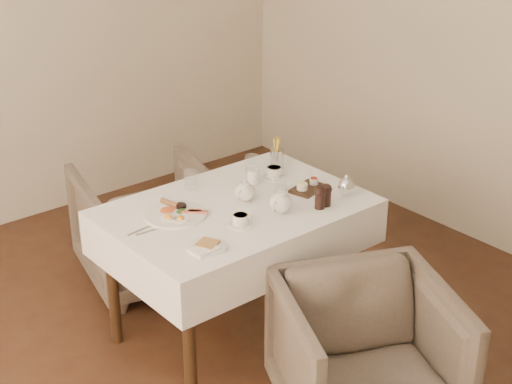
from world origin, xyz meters
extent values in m
cube|color=black|center=(0.37, 0.47, 0.72)|extent=(1.20, 0.80, 0.04)
cube|color=white|center=(0.37, 0.47, 0.64)|extent=(1.28, 0.88, 0.23)
cylinder|color=black|center=(-0.17, 0.81, 0.35)|extent=(0.06, 0.06, 0.70)
cylinder|color=black|center=(0.91, 0.81, 0.35)|extent=(0.06, 0.06, 0.70)
cylinder|color=black|center=(-0.17, 0.13, 0.35)|extent=(0.06, 0.06, 0.70)
cylinder|color=black|center=(0.91, 0.13, 0.35)|extent=(0.06, 0.06, 0.70)
imported|color=brown|center=(0.38, -0.44, 0.34)|extent=(0.98, 0.99, 0.68)
imported|color=brown|center=(0.33, 1.27, 0.35)|extent=(0.89, 0.91, 0.69)
cylinder|color=white|center=(0.07, 0.57, 0.76)|extent=(0.30, 0.30, 0.01)
ellipsoid|color=#CB5724|center=(0.06, 0.62, 0.78)|extent=(0.08, 0.07, 0.03)
cylinder|color=brown|center=(0.11, 0.66, 0.78)|extent=(0.05, 0.11, 0.03)
cylinder|color=black|center=(0.13, 0.61, 0.77)|extent=(0.06, 0.06, 0.02)
cube|color=#A02F25|center=(0.15, 0.52, 0.77)|extent=(0.10, 0.10, 0.01)
ellipsoid|color=#264C19|center=(0.11, 0.56, 0.77)|extent=(0.06, 0.05, 0.02)
cylinder|color=white|center=(0.00, 0.21, 0.76)|extent=(0.18, 0.18, 0.01)
cube|color=brown|center=(0.01, 0.22, 0.77)|extent=(0.12, 0.12, 0.01)
cube|color=white|center=(-0.03, 0.19, 0.77)|extent=(0.13, 0.10, 0.02)
cylinder|color=white|center=(0.62, 0.63, 0.79)|extent=(0.08, 0.08, 0.07)
cylinder|color=white|center=(0.25, 0.28, 0.76)|extent=(0.12, 0.12, 0.01)
cylinder|color=white|center=(0.25, 0.28, 0.79)|extent=(0.10, 0.10, 0.05)
cylinder|color=#956743|center=(0.25, 0.28, 0.81)|extent=(0.07, 0.07, 0.00)
cylinder|color=white|center=(0.74, 0.61, 0.76)|extent=(0.13, 0.13, 0.01)
cylinder|color=white|center=(0.74, 0.61, 0.79)|extent=(0.08, 0.08, 0.06)
cylinder|color=#956743|center=(0.74, 0.61, 0.82)|extent=(0.07, 0.07, 0.00)
cylinder|color=silver|center=(0.32, 0.79, 0.80)|extent=(0.07, 0.07, 0.10)
cylinder|color=silver|center=(0.62, 0.42, 0.80)|extent=(0.07, 0.07, 0.10)
cylinder|color=silver|center=(0.70, 0.74, 0.81)|extent=(0.09, 0.09, 0.10)
cube|color=black|center=(0.78, 0.38, 0.76)|extent=(0.21, 0.16, 0.02)
cylinder|color=white|center=(0.73, 0.38, 0.79)|extent=(0.06, 0.06, 0.03)
cylinder|color=maroon|center=(0.83, 0.39, 0.79)|extent=(0.05, 0.05, 0.03)
cylinder|color=silver|center=(0.88, 0.74, 0.80)|extent=(0.08, 0.08, 0.09)
cube|color=silver|center=(-0.12, 0.54, 0.76)|extent=(0.19, 0.04, 0.00)
cube|color=silver|center=(-0.10, 0.50, 0.76)|extent=(0.18, 0.03, 0.00)
camera|label=1|loc=(-1.80, -2.31, 2.45)|focal=55.00mm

